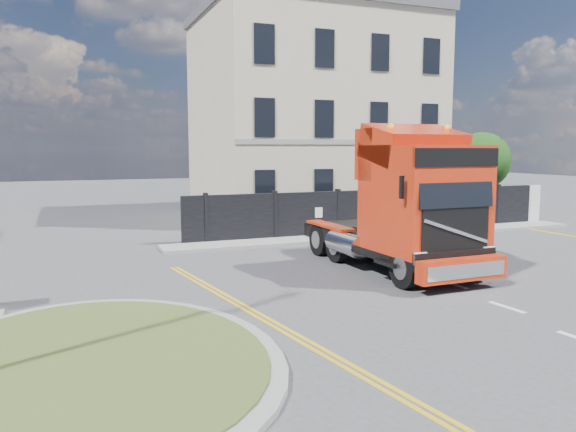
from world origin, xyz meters
name	(u,v)px	position (x,y,z in m)	size (l,w,h in m)	color
ground	(356,291)	(0.00, 0.00, 0.00)	(120.00, 120.00, 0.00)	#424244
traffic_island	(92,363)	(-7.00, -3.00, 0.08)	(6.80, 6.80, 0.17)	gray
hoarding_fence	(387,211)	(6.55, 9.00, 1.00)	(18.80, 0.25, 2.00)	black
georgian_building	(310,115)	(6.00, 16.50, 5.77)	(12.30, 10.30, 12.80)	beige
tree	(478,163)	(14.38, 12.10, 3.05)	(3.20, 3.20, 4.80)	#382619
pavement_far	(387,235)	(6.00, 8.10, 0.06)	(20.00, 1.60, 0.12)	gray
truck	(409,209)	(2.58, 1.37, 2.01)	(2.95, 7.54, 4.49)	black
flatbed_pickup	(433,213)	(7.63, 6.96, 1.09)	(3.54, 5.33, 2.03)	slate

